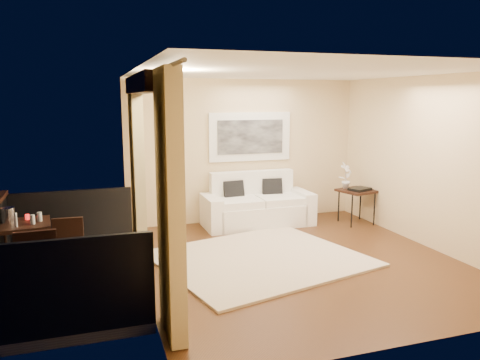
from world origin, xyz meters
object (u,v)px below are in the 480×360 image
balcony_chair_far (70,244)px  orchid (346,176)px  balcony_chair_near (37,271)px  bistro_table (23,229)px  ice_bucket (8,215)px  side_table (357,193)px  sofa (256,206)px

balcony_chair_far → orchid: bearing=-160.1°
balcony_chair_near → orchid: bearing=23.5°
bistro_table → balcony_chair_far: balcony_chair_far is taller
ice_bucket → side_table: bearing=10.6°
balcony_chair_near → balcony_chair_far: bearing=72.6°
sofa → side_table: (1.82, -0.53, 0.25)m
balcony_chair_near → ice_bucket: (-0.45, 1.38, 0.30)m
sofa → balcony_chair_far: size_ratio=2.35×
sofa → bistro_table: bearing=-156.7°
orchid → bistro_table: (-5.45, -1.29, -0.22)m
side_table → orchid: orchid is taller
bistro_table → balcony_chair_near: size_ratio=0.78×
sofa → balcony_chair_far: bearing=-150.4°
sofa → bistro_table: (-3.79, -1.67, 0.34)m
side_table → ice_bucket: size_ratio=3.61×
ice_bucket → balcony_chair_far: bearing=-19.9°
side_table → bistro_table: bearing=-168.5°
side_table → balcony_chair_near: size_ratio=0.74×
orchid → balcony_chair_near: 5.81m
balcony_chair_far → balcony_chair_near: size_ratio=0.88×
orchid → bistro_table: bearing=-166.7°
bistro_table → orchid: bearing=13.3°
sofa → balcony_chair_far: 3.75m
sofa → bistro_table: sofa is taller
bistro_table → sofa: bearing=23.7°
bistro_table → balcony_chair_near: 1.36m
side_table → bistro_table: (-5.61, -1.14, 0.09)m
bistro_table → balcony_chair_far: size_ratio=0.89×
balcony_chair_far → balcony_chair_near: bearing=78.9°
side_table → balcony_chair_far: bearing=-165.1°
bistro_table → balcony_chair_far: bearing=-20.3°
sofa → orchid: orchid is taller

